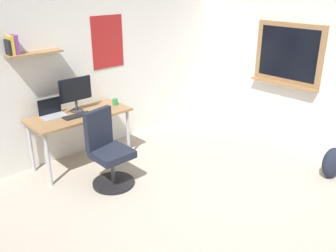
% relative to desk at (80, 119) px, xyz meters
% --- Properties ---
extents(ground_plane, '(5.20, 5.20, 0.00)m').
position_rel_desk_xyz_m(ground_plane, '(0.45, -2.06, -0.65)').
color(ground_plane, '#ADA393').
rests_on(ground_plane, ground).
extents(wall_back, '(5.00, 0.30, 2.60)m').
position_rel_desk_xyz_m(wall_back, '(0.45, 0.39, 0.65)').
color(wall_back, silver).
rests_on(wall_back, ground).
extents(wall_right, '(0.22, 5.00, 2.60)m').
position_rel_desk_xyz_m(wall_right, '(2.90, -2.04, 0.65)').
color(wall_right, silver).
rests_on(wall_right, ground).
extents(desk, '(1.33, 0.62, 0.73)m').
position_rel_desk_xyz_m(desk, '(0.00, 0.00, 0.00)').
color(desk, '#997047').
rests_on(desk, ground).
extents(office_chair, '(0.52, 0.53, 0.95)m').
position_rel_desk_xyz_m(office_chair, '(-0.04, -0.70, -0.24)').
color(office_chair, black).
rests_on(office_chair, ground).
extents(laptop, '(0.31, 0.21, 0.23)m').
position_rel_desk_xyz_m(laptop, '(-0.30, 0.15, 0.13)').
color(laptop, '#ADAFB5').
rests_on(laptop, desk).
extents(monitor_primary, '(0.46, 0.17, 0.46)m').
position_rel_desk_xyz_m(monitor_primary, '(0.03, 0.10, 0.35)').
color(monitor_primary, '#38383D').
rests_on(monitor_primary, desk).
extents(keyboard, '(0.37, 0.13, 0.02)m').
position_rel_desk_xyz_m(keyboard, '(-0.07, -0.08, 0.09)').
color(keyboard, black).
rests_on(keyboard, desk).
extents(computer_mouse, '(0.10, 0.06, 0.03)m').
position_rel_desk_xyz_m(computer_mouse, '(0.21, -0.08, 0.10)').
color(computer_mouse, '#262628').
rests_on(computer_mouse, desk).
extents(coffee_mug, '(0.08, 0.08, 0.09)m').
position_rel_desk_xyz_m(coffee_mug, '(0.57, -0.03, 0.12)').
color(coffee_mug, '#338C4C').
rests_on(coffee_mug, desk).
extents(backpack, '(0.32, 0.22, 0.41)m').
position_rel_desk_xyz_m(backpack, '(2.14, -2.52, -0.45)').
color(backpack, '#1E2333').
rests_on(backpack, ground).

